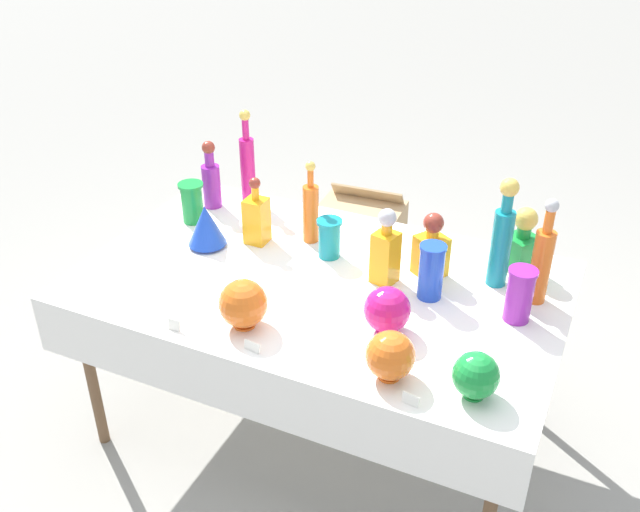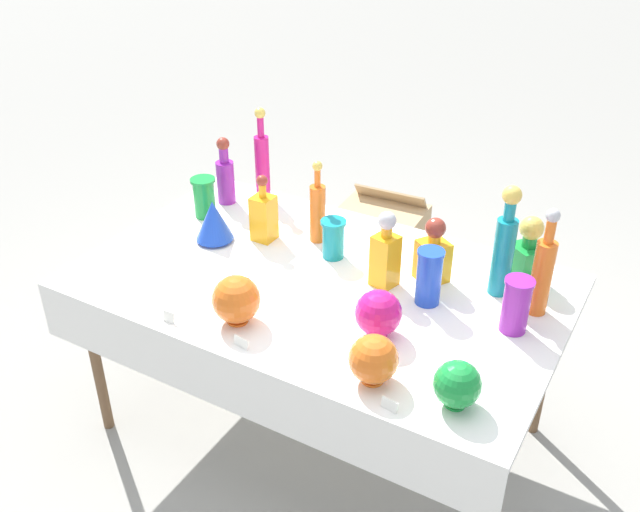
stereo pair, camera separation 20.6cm
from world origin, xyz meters
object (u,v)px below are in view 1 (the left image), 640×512
at_px(slender_vase_3, 329,237).
at_px(round_bowl_3, 390,355).
at_px(tall_bottle_3, 542,260).
at_px(tall_bottle_1, 247,163).
at_px(tall_bottle_0, 211,180).
at_px(slender_vase_2, 431,270).
at_px(square_decanter_1, 386,250).
at_px(round_bowl_1, 387,310).
at_px(fluted_vase_0, 206,225).
at_px(round_bowl_0, 243,304).
at_px(square_decanter_3, 431,248).
at_px(slender_vase_1, 520,293).
at_px(tall_bottle_2, 311,210).
at_px(tall_bottle_4, 502,237).
at_px(square_decanter_2, 522,243).
at_px(cardboard_box_behind_left, 359,238).
at_px(round_bowl_2, 476,375).
at_px(square_decanter_0, 257,218).
at_px(slender_vase_0, 192,201).

height_order(slender_vase_3, round_bowl_3, round_bowl_3).
bearing_deg(tall_bottle_3, tall_bottle_1, 168.19).
relative_size(tall_bottle_0, slender_vase_2, 1.46).
distance_m(square_decanter_1, round_bowl_1, 0.31).
xyz_separation_m(fluted_vase_0, round_bowl_0, (0.40, -0.41, -0.00)).
xyz_separation_m(square_decanter_3, slender_vase_1, (0.36, -0.16, -0.01)).
distance_m(tall_bottle_2, tall_bottle_4, 0.76).
relative_size(tall_bottle_3, slender_vase_2, 1.90).
height_order(square_decanter_3, round_bowl_0, square_decanter_3).
relative_size(square_decanter_3, round_bowl_1, 1.55).
distance_m(square_decanter_2, fluted_vase_0, 1.22).
xyz_separation_m(round_bowl_3, cardboard_box_behind_left, (-0.77, 1.69, -0.65)).
xyz_separation_m(tall_bottle_2, slender_vase_3, (0.12, -0.08, -0.05)).
bearing_deg(round_bowl_2, slender_vase_1, 85.39).
bearing_deg(fluted_vase_0, square_decanter_0, 34.49).
height_order(square_decanter_1, square_decanter_2, square_decanter_1).
height_order(tall_bottle_2, square_decanter_0, tall_bottle_2).
relative_size(square_decanter_1, square_decanter_2, 1.16).
distance_m(tall_bottle_0, round_bowl_2, 1.55).
distance_m(tall_bottle_4, round_bowl_0, 0.95).
bearing_deg(square_decanter_2, square_decanter_1, -145.73).
height_order(fluted_vase_0, round_bowl_2, fluted_vase_0).
distance_m(slender_vase_1, round_bowl_2, 0.44).
xyz_separation_m(tall_bottle_2, round_bowl_1, (0.49, -0.45, -0.05)).
distance_m(square_decanter_3, slender_vase_3, 0.40).
bearing_deg(round_bowl_3, fluted_vase_0, 154.38).
bearing_deg(tall_bottle_0, round_bowl_1, -28.11).
relative_size(tall_bottle_3, round_bowl_1, 2.44).
bearing_deg(tall_bottle_3, slender_vase_0, -179.74).
bearing_deg(slender_vase_3, square_decanter_3, 5.78).
xyz_separation_m(square_decanter_0, slender_vase_0, (-0.33, 0.04, -0.01)).
distance_m(square_decanter_3, fluted_vase_0, 0.89).
relative_size(tall_bottle_2, round_bowl_3, 2.16).
xyz_separation_m(square_decanter_0, cardboard_box_behind_left, (0.01, 1.12, -0.67)).
distance_m(square_decanter_2, round_bowl_2, 0.77).
bearing_deg(square_decanter_0, round_bowl_1, -26.92).
bearing_deg(tall_bottle_0, tall_bottle_4, -4.46).
distance_m(tall_bottle_3, square_decanter_2, 0.22).
distance_m(tall_bottle_1, tall_bottle_2, 0.47).
bearing_deg(square_decanter_1, slender_vase_0, 173.47).
relative_size(square_decanter_0, slender_vase_1, 1.44).
height_order(square_decanter_3, slender_vase_3, square_decanter_3).
distance_m(square_decanter_2, slender_vase_3, 0.73).
relative_size(tall_bottle_3, round_bowl_3, 2.49).
bearing_deg(tall_bottle_1, round_bowl_0, -61.39).
height_order(square_decanter_0, slender_vase_0, square_decanter_0).
xyz_separation_m(tall_bottle_0, square_decanter_2, (1.34, 0.04, -0.01)).
xyz_separation_m(tall_bottle_0, round_bowl_3, (1.11, -0.76, -0.04)).
relative_size(tall_bottle_3, round_bowl_0, 2.31).
distance_m(tall_bottle_2, round_bowl_3, 0.89).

